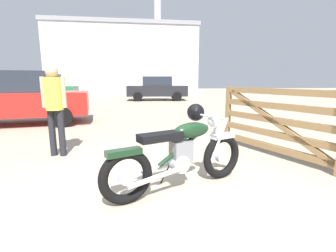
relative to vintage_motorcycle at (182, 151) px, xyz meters
The scene contains 8 objects.
ground_plane 0.58m from the vintage_motorcycle, 140.86° to the right, with size 80.00×80.00×0.00m, color tan.
vintage_motorcycle is the anchor object (origin of this frame).
timber_gate 2.23m from the vintage_motorcycle, 24.64° to the left, with size 1.14×2.38×1.60m.
bystander 2.68m from the vintage_motorcycle, 142.44° to the left, with size 0.45×0.30×1.66m.
pale_sedan_back 6.74m from the vintage_motorcycle, 130.85° to the left, with size 4.44×2.50×1.67m.
silver_sedan_mid 14.05m from the vintage_motorcycle, 117.96° to the left, with size 3.97×1.96×1.78m.
blue_hatchback_right 14.32m from the vintage_motorcycle, 87.72° to the left, with size 4.27×2.05×1.67m.
industrial_building 35.41m from the vintage_motorcycle, 94.90° to the left, with size 20.78×11.89×20.38m.
Camera 1 is at (-0.26, -2.72, 1.38)m, focal length 25.56 mm.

